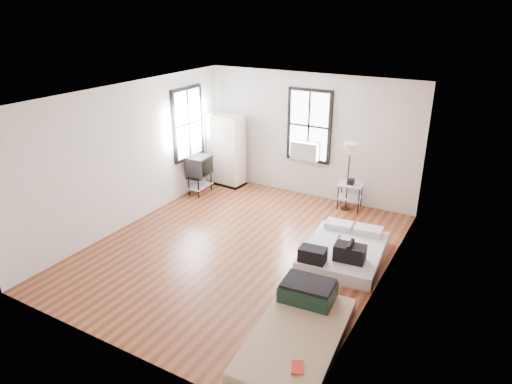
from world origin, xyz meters
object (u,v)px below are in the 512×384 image
Objects in this scene: mattress_bare at (300,325)px; floor_lamp at (350,154)px; mattress_main at (343,251)px; side_table at (350,189)px; wardrobe at (227,150)px; tv_stand at (200,167)px.

mattress_bare is 4.45m from floor_lamp.
mattress_main is 2.23m from side_table.
wardrobe is 1.92× the size of tv_stand.
mattress_main is at bearing -71.83° from floor_lamp.
wardrobe is at bearing -178.72° from side_table.
wardrobe is at bearing 180.00° from floor_lamp.
side_table is (3.13, 0.07, -0.41)m from wardrobe.
mattress_bare is at bearing -42.96° from wardrobe.
tv_stand reaches higher than mattress_main.
mattress_main is at bearing 88.87° from mattress_bare.
side_table is 0.81m from floor_lamp.
side_table is 0.74× the size of tv_stand.
floor_lamp is 3.45m from tv_stand.
mattress_main reaches higher than mattress_bare.
tv_stand is (-0.21, -0.83, -0.22)m from wardrobe.
side_table is at bearing 13.05° from tv_stand.
mattress_bare is at bearing -79.75° from side_table.
tv_stand is at bearing -100.23° from wardrobe.
floor_lamp reaches higher than mattress_main.
side_table reaches higher than mattress_main.
mattress_bare is 3.24× the size of side_table.
floor_lamp is (-0.06, -0.07, 0.81)m from side_table.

